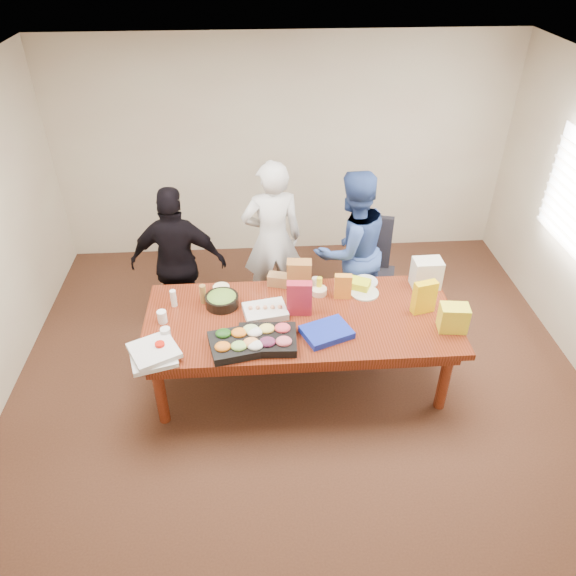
{
  "coord_description": "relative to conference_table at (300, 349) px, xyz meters",
  "views": [
    {
      "loc": [
        -0.37,
        -3.85,
        3.79
      ],
      "look_at": [
        -0.11,
        0.1,
        1.01
      ],
      "focal_mm": 34.11,
      "sensor_mm": 36.0,
      "label": 1
    }
  ],
  "objects": [
    {
      "name": "floor",
      "position": [
        0.0,
        0.0,
        -0.39
      ],
      "size": [
        5.5,
        5.0,
        0.02
      ],
      "primitive_type": "cube",
      "color": "#47301E",
      "rests_on": "ground"
    },
    {
      "name": "ceiling",
      "position": [
        0.0,
        0.0,
        2.33
      ],
      "size": [
        5.5,
        5.0,
        0.02
      ],
      "primitive_type": "cube",
      "color": "white",
      "rests_on": "wall_back"
    },
    {
      "name": "wall_back",
      "position": [
        0.0,
        2.5,
        0.98
      ],
      "size": [
        5.5,
        0.04,
        2.7
      ],
      "primitive_type": "cube",
      "color": "beige",
      "rests_on": "floor"
    },
    {
      "name": "wall_front",
      "position": [
        0.0,
        -2.5,
        0.98
      ],
      "size": [
        5.5,
        0.04,
        2.7
      ],
      "primitive_type": "cube",
      "color": "beige",
      "rests_on": "floor"
    },
    {
      "name": "conference_table",
      "position": [
        0.0,
        0.0,
        0.0
      ],
      "size": [
        2.8,
        1.2,
        0.75
      ],
      "primitive_type": "cube",
      "color": "#4C1C0F",
      "rests_on": "floor"
    },
    {
      "name": "office_chair",
      "position": [
        0.85,
        0.95,
        0.17
      ],
      "size": [
        0.68,
        0.68,
        1.09
      ],
      "primitive_type": "cube",
      "rotation": [
        0.0,
        0.0,
        -0.27
      ],
      "color": "black",
      "rests_on": "floor"
    },
    {
      "name": "person_center",
      "position": [
        -0.2,
        1.18,
        0.51
      ],
      "size": [
        0.69,
        0.5,
        1.77
      ],
      "primitive_type": "imported",
      "rotation": [
        0.0,
        0.0,
        3.27
      ],
      "color": "silver",
      "rests_on": "floor"
    },
    {
      "name": "person_right",
      "position": [
        0.6,
        0.94,
        0.49
      ],
      "size": [
        1.03,
        0.93,
        1.73
      ],
      "primitive_type": "imported",
      "rotation": [
        0.0,
        0.0,
        3.55
      ],
      "color": "#2D468A",
      "rests_on": "floor"
    },
    {
      "name": "person_left",
      "position": [
        -1.17,
        0.87,
        0.45
      ],
      "size": [
        0.99,
        0.47,
        1.64
      ],
      "primitive_type": "imported",
      "rotation": [
        0.0,
        0.0,
        3.07
      ],
      "color": "black",
      "rests_on": "floor"
    },
    {
      "name": "veggie_tray",
      "position": [
        -0.55,
        -0.37,
        0.41
      ],
      "size": [
        0.55,
        0.47,
        0.07
      ],
      "primitive_type": "cube",
      "rotation": [
        0.0,
        0.0,
        0.21
      ],
      "color": "black",
      "rests_on": "conference_table"
    },
    {
      "name": "fruit_tray",
      "position": [
        -0.31,
        -0.33,
        0.41
      ],
      "size": [
        0.51,
        0.41,
        0.07
      ],
      "primitive_type": "cube",
      "rotation": [
        0.0,
        0.0,
        -0.05
      ],
      "color": "black",
      "rests_on": "conference_table"
    },
    {
      "name": "sheet_cake",
      "position": [
        -0.32,
        0.07,
        0.41
      ],
      "size": [
        0.42,
        0.35,
        0.07
      ],
      "primitive_type": "cube",
      "rotation": [
        0.0,
        0.0,
        0.19
      ],
      "color": "silver",
      "rests_on": "conference_table"
    },
    {
      "name": "salad_bowl",
      "position": [
        -0.71,
        0.23,
        0.43
      ],
      "size": [
        0.38,
        0.38,
        0.1
      ],
      "primitive_type": "cylinder",
      "rotation": [
        0.0,
        0.0,
        0.28
      ],
      "color": "black",
      "rests_on": "conference_table"
    },
    {
      "name": "chip_bag_blue",
      "position": [
        0.2,
        -0.26,
        0.4
      ],
      "size": [
        0.48,
        0.43,
        0.06
      ],
      "primitive_type": "cube",
      "rotation": [
        0.0,
        0.0,
        0.38
      ],
      "color": "#13249E",
      "rests_on": "conference_table"
    },
    {
      "name": "chip_bag_red",
      "position": [
        -0.01,
        0.06,
        0.54
      ],
      "size": [
        0.23,
        0.11,
        0.33
      ],
      "primitive_type": "cube",
      "rotation": [
        0.0,
        0.0,
        -0.09
      ],
      "color": "#A62032",
      "rests_on": "conference_table"
    },
    {
      "name": "chip_bag_yellow",
      "position": [
        1.11,
        0.02,
        0.53
      ],
      "size": [
        0.22,
        0.13,
        0.31
      ],
      "primitive_type": "cube",
      "rotation": [
        0.0,
        0.0,
        0.25
      ],
      "color": "yellow",
      "rests_on": "conference_table"
    },
    {
      "name": "chip_bag_orange",
      "position": [
        0.42,
        0.28,
        0.5
      ],
      "size": [
        0.17,
        0.09,
        0.25
      ],
      "primitive_type": "cube",
      "rotation": [
        0.0,
        0.0,
        -0.1
      ],
      "color": "orange",
      "rests_on": "conference_table"
    },
    {
      "name": "mayo_jar",
      "position": [
        0.18,
        0.43,
        0.44
      ],
      "size": [
        0.09,
        0.09,
        0.12
      ],
      "primitive_type": "cylinder",
      "rotation": [
        0.0,
        0.0,
        -0.12
      ],
      "color": "white",
      "rests_on": "conference_table"
    },
    {
      "name": "mustard_bottle",
      "position": [
        0.21,
        0.39,
        0.45
      ],
      "size": [
        0.06,
        0.06,
        0.15
      ],
      "primitive_type": "cylinder",
      "rotation": [
        0.0,
        0.0,
        0.09
      ],
      "color": "yellow",
      "rests_on": "conference_table"
    },
    {
      "name": "dressing_bottle",
      "position": [
        -0.88,
        0.29,
        0.47
      ],
      "size": [
        0.07,
        0.07,
        0.19
      ],
      "primitive_type": "cylinder",
      "rotation": [
        0.0,
        0.0,
        0.11
      ],
      "color": "brown",
      "rests_on": "conference_table"
    },
    {
      "name": "ranch_bottle",
      "position": [
        -1.15,
        0.25,
        0.46
      ],
      "size": [
        0.06,
        0.06,
        0.17
      ],
      "primitive_type": "cylinder",
      "rotation": [
        0.0,
        0.0,
        0.05
      ],
      "color": "white",
      "rests_on": "conference_table"
    },
    {
      "name": "banana_bunch",
      "position": [
        0.57,
        0.43,
        0.42
      ],
      "size": [
        0.3,
        0.25,
        0.09
      ],
      "primitive_type": "cube",
      "rotation": [
        0.0,
        0.0,
        -0.45
      ],
      "color": "yellow",
      "rests_on": "conference_table"
    },
    {
      "name": "bread_loaf",
      "position": [
        -0.13,
        0.52,
        0.43
      ],
      "size": [
        0.31,
        0.19,
        0.11
      ],
      "primitive_type": "cube",
      "rotation": [
        0.0,
        0.0,
        -0.26
      ],
      "color": "#996D40",
      "rests_on": "conference_table"
    },
    {
      "name": "kraft_bag",
      "position": [
        0.02,
        0.45,
        0.53
      ],
      "size": [
        0.24,
        0.16,
        0.3
      ],
      "primitive_type": "cube",
      "rotation": [
        0.0,
        0.0,
        -0.1
      ],
      "color": "#9B602D",
      "rests_on": "conference_table"
    },
    {
      "name": "red_cup",
      "position": [
        -1.19,
        -0.4,
        0.43
      ],
      "size": [
        0.09,
        0.09,
        0.11
      ],
      "primitive_type": "cylinder",
      "rotation": [
        0.0,
        0.0,
        0.15
      ],
      "color": "red",
      "rests_on": "conference_table"
    },
    {
      "name": "clear_cup_a",
      "position": [
        -1.17,
        -0.23,
        0.43
      ],
      "size": [
        0.09,
        0.09,
        0.12
      ],
      "primitive_type": "cylinder",
      "rotation": [
        0.0,
        0.0,
        0.06
      ],
      "color": "silver",
      "rests_on": "conference_table"
    },
    {
      "name": "clear_cup_b",
      "position": [
        -1.23,
        0.02,
        0.43
      ],
      "size": [
        0.1,
        0.1,
        0.12
      ],
      "primitive_type": "cylinder",
      "rotation": [
        0.0,
        0.0,
        -0.21
      ],
      "color": "white",
      "rests_on": "conference_table"
    },
    {
      "name": "pizza_box_lower",
      "position": [
        -1.25,
        -0.46,
        0.4
      ],
      "size": [
        0.44,
        0.44,
        0.04
      ],
      "primitive_type": "cube",
      "rotation": [
        0.0,
        0.0,
        0.28
      ],
      "color": "silver",
      "rests_on": "conference_table"
    },
    {
      "name": "pizza_box_upper",
      "position": [
        -1.24,
        -0.44,
        0.44
      ],
      "size": [
        0.49,
        0.49,
        0.04
      ],
      "primitive_type": "cube",
      "rotation": [
        0.0,
        0.0,
        0.48
      ],
      "color": "silver",
      "rests_on": "pizza_box_lower"
    },
    {
      "name": "plate_a",
      "position": [
        0.64,
        0.33,
        0.38
      ],
      "size": [
        0.28,
        0.28,
        0.02
      ],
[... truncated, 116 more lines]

